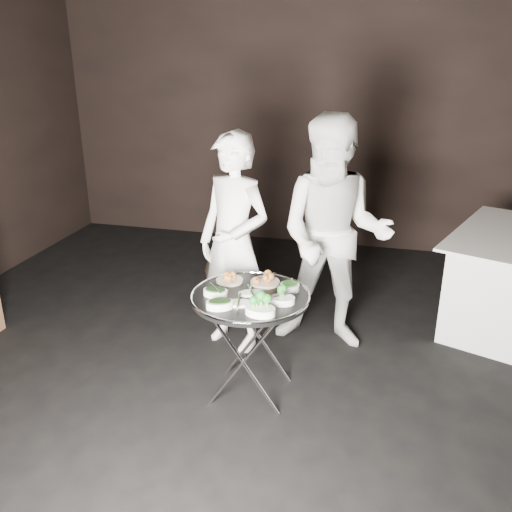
% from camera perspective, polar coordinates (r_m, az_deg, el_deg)
% --- Properties ---
extents(floor, '(6.00, 7.00, 0.05)m').
position_cam_1_polar(floor, '(3.62, -2.94, -17.20)').
color(floor, black).
rests_on(floor, ground).
extents(wall_back, '(6.00, 0.05, 3.00)m').
position_cam_1_polar(wall_back, '(6.33, 6.46, 14.52)').
color(wall_back, black).
rests_on(wall_back, floor).
extents(tray_stand, '(0.49, 0.41, 0.72)m').
position_cam_1_polar(tray_stand, '(3.63, -0.59, -8.93)').
color(tray_stand, silver).
rests_on(tray_stand, floor).
extents(serving_tray, '(0.77, 0.77, 0.04)m').
position_cam_1_polar(serving_tray, '(3.47, -0.61, -4.30)').
color(serving_tray, black).
rests_on(serving_tray, tray_stand).
extents(potato_plate_a, '(0.18, 0.18, 0.07)m').
position_cam_1_polar(potato_plate_a, '(3.66, -2.80, -2.29)').
color(potato_plate_a, beige).
rests_on(potato_plate_a, serving_tray).
extents(potato_plate_b, '(0.20, 0.20, 0.07)m').
position_cam_1_polar(potato_plate_b, '(3.62, 0.96, -2.45)').
color(potato_plate_b, beige).
rests_on(potato_plate_b, serving_tray).
extents(greens_bowl, '(0.13, 0.13, 0.07)m').
position_cam_1_polar(greens_bowl, '(3.53, 3.58, -3.15)').
color(greens_bowl, silver).
rests_on(greens_bowl, serving_tray).
extents(asparagus_plate_a, '(0.19, 0.16, 0.03)m').
position_cam_1_polar(asparagus_plate_a, '(3.47, -0.52, -3.83)').
color(asparagus_plate_a, silver).
rests_on(asparagus_plate_a, serving_tray).
extents(asparagus_plate_b, '(0.19, 0.13, 0.04)m').
position_cam_1_polar(asparagus_plate_b, '(3.34, -1.85, -4.90)').
color(asparagus_plate_b, silver).
rests_on(asparagus_plate_b, serving_tray).
extents(spinach_bowl_a, '(0.16, 0.11, 0.07)m').
position_cam_1_polar(spinach_bowl_a, '(3.46, -4.29, -3.74)').
color(spinach_bowl_a, silver).
rests_on(spinach_bowl_a, serving_tray).
extents(spinach_bowl_b, '(0.20, 0.17, 0.07)m').
position_cam_1_polar(spinach_bowl_b, '(3.30, -3.83, -4.99)').
color(spinach_bowl_b, silver).
rests_on(spinach_bowl_b, serving_tray).
extents(broccoli_bowl_a, '(0.19, 0.15, 0.07)m').
position_cam_1_polar(broccoli_bowl_a, '(3.36, 2.74, -4.51)').
color(broccoli_bowl_a, silver).
rests_on(broccoli_bowl_a, serving_tray).
extents(broccoli_bowl_b, '(0.20, 0.15, 0.08)m').
position_cam_1_polar(broccoli_bowl_b, '(3.22, 0.45, -5.61)').
color(broccoli_bowl_b, silver).
rests_on(broccoli_bowl_b, serving_tray).
extents(serving_utensils, '(0.58, 0.41, 0.01)m').
position_cam_1_polar(serving_utensils, '(3.51, -0.06, -3.00)').
color(serving_utensils, silver).
rests_on(serving_utensils, serving_tray).
extents(waiter_left, '(0.72, 0.60, 1.68)m').
position_cam_1_polar(waiter_left, '(4.07, -2.33, 1.29)').
color(waiter_left, white).
rests_on(waiter_left, floor).
extents(waiter_right, '(0.88, 0.69, 1.80)m').
position_cam_1_polar(waiter_right, '(4.09, 8.21, 2.11)').
color(waiter_right, white).
rests_on(waiter_right, floor).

